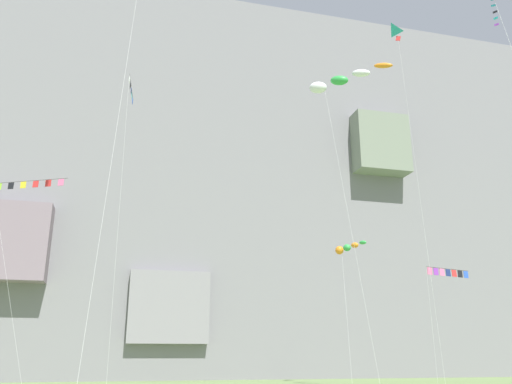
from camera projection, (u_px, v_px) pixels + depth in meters
name	position (u px, v px, depth m)	size (l,w,h in m)	color
cliff_face	(168.00, 189.00, 81.58)	(180.00, 25.99, 55.07)	gray
kite_windsock_front_field	(337.00, 81.00, 43.95)	(6.20, 6.86, 25.71)	white
kite_banner_high_right	(448.00, 274.00, 47.60)	(5.56, 1.93, 10.36)	black
kite_banner_low_right	(130.00, 108.00, 42.64)	(0.45, 4.88, 23.96)	black
kite_banner_near_cliff	(28.00, 191.00, 39.12)	(5.59, 2.98, 15.31)	black
kite_windsock_far_right	(346.00, 248.00, 52.98)	(3.64, 6.36, 13.66)	orange
kite_delta_far_left	(404.00, 42.00, 51.25)	(1.95, 2.60, 32.78)	teal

